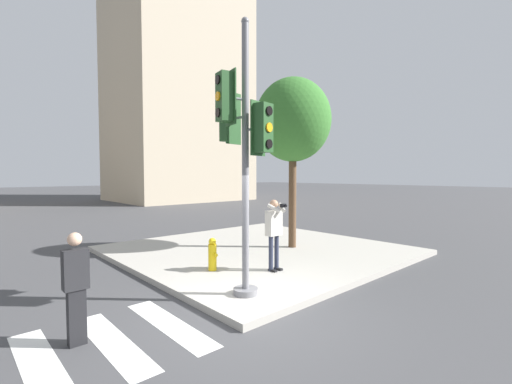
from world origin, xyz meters
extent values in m
plane|color=#424244|center=(0.00, 0.00, 0.00)|extent=(160.00, 160.00, 0.00)
cube|color=#ADA89E|center=(3.50, 3.50, 0.07)|extent=(8.00, 8.00, 0.14)
cube|color=silver|center=(-1.20, 0.59, 0.00)|extent=(0.45, 2.46, 0.01)
cube|color=silver|center=(-2.13, 0.59, 0.00)|extent=(0.45, 2.46, 0.01)
cube|color=silver|center=(-3.07, 0.59, 0.00)|extent=(0.45, 2.46, 0.01)
cylinder|color=slate|center=(0.43, 0.52, 0.20)|extent=(0.49, 0.49, 0.12)
cylinder|color=slate|center=(0.43, 0.52, 2.83)|extent=(0.14, 0.14, 5.13)
sphere|color=slate|center=(0.43, 0.52, 5.44)|extent=(0.15, 0.15, 0.15)
cylinder|color=slate|center=(0.40, 0.71, 3.63)|extent=(0.09, 0.26, 0.05)
cube|color=#234C23|center=(0.36, 0.96, 3.63)|extent=(0.33, 0.28, 0.90)
cube|color=#234C23|center=(0.38, 0.83, 3.63)|extent=(0.42, 0.09, 1.02)
cylinder|color=black|center=(0.34, 1.09, 3.93)|extent=(0.17, 0.05, 0.17)
cylinder|color=orange|center=(0.34, 1.09, 3.63)|extent=(0.17, 0.05, 0.17)
cylinder|color=black|center=(0.34, 1.09, 3.33)|extent=(0.17, 0.05, 0.17)
cylinder|color=slate|center=(0.46, 0.32, 3.38)|extent=(0.09, 0.26, 0.05)
cube|color=#234C23|center=(0.49, 0.08, 3.38)|extent=(0.33, 0.28, 0.90)
cube|color=#234C23|center=(0.47, 0.21, 3.38)|extent=(0.42, 0.09, 1.02)
cylinder|color=black|center=(0.51, -0.06, 3.68)|extent=(0.17, 0.06, 0.17)
cylinder|color=orange|center=(0.51, -0.06, 3.38)|extent=(0.17, 0.06, 0.17)
cylinder|color=black|center=(0.51, -0.06, 3.08)|extent=(0.17, 0.06, 0.17)
cylinder|color=slate|center=(0.23, 0.56, 3.96)|extent=(0.26, 0.10, 0.05)
cube|color=#234C23|center=(-0.01, 0.61, 3.96)|extent=(0.30, 0.34, 0.90)
cube|color=#234C23|center=(0.12, 0.58, 3.96)|extent=(0.11, 0.42, 1.02)
cylinder|color=black|center=(-0.14, 0.64, 4.26)|extent=(0.06, 0.17, 0.17)
cylinder|color=orange|center=(-0.14, 0.64, 3.96)|extent=(0.06, 0.17, 0.17)
cylinder|color=black|center=(-0.14, 0.64, 3.66)|extent=(0.06, 0.17, 0.17)
cube|color=black|center=(1.95, 1.29, 0.17)|extent=(0.09, 0.24, 0.05)
cube|color=black|center=(2.15, 1.29, 0.17)|extent=(0.09, 0.24, 0.05)
cylinder|color=#282D42|center=(1.95, 1.35, 0.58)|extent=(0.11, 0.11, 0.87)
cylinder|color=#282D42|center=(2.15, 1.35, 0.58)|extent=(0.11, 0.11, 0.87)
cube|color=beige|center=(2.05, 1.35, 1.32)|extent=(0.40, 0.22, 0.62)
sphere|color=tan|center=(2.05, 1.35, 1.80)|extent=(0.21, 0.21, 0.21)
cube|color=black|center=(2.05, 1.04, 1.78)|extent=(0.12, 0.10, 0.09)
cylinder|color=black|center=(2.05, 0.97, 1.78)|extent=(0.06, 0.08, 0.06)
cylinder|color=beige|center=(1.92, 1.21, 1.70)|extent=(0.23, 0.35, 0.23)
cylinder|color=beige|center=(2.19, 1.21, 1.70)|extent=(0.23, 0.35, 0.23)
cube|color=black|center=(-2.54, 0.88, 0.42)|extent=(0.24, 0.16, 0.83)
cube|color=#232326|center=(-2.54, 0.88, 1.13)|extent=(0.34, 0.20, 0.59)
sphere|color=tan|center=(-2.54, 0.88, 1.57)|extent=(0.20, 0.20, 0.20)
cylinder|color=brown|center=(4.45, 2.87, 1.78)|extent=(0.25, 0.25, 3.28)
ellipsoid|color=#38752D|center=(4.45, 2.87, 4.28)|extent=(2.44, 2.44, 2.69)
cylinder|color=yellow|center=(0.93, 2.37, 0.47)|extent=(0.21, 0.21, 0.65)
sphere|color=yellow|center=(0.93, 2.37, 0.86)|extent=(0.18, 0.18, 0.18)
cylinder|color=yellow|center=(0.93, 2.24, 0.54)|extent=(0.09, 0.06, 0.09)
cube|color=tan|center=(13.62, 26.46, 10.60)|extent=(11.95, 10.36, 21.20)
camera|label=1|loc=(-3.90, -4.56, 2.51)|focal=24.00mm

